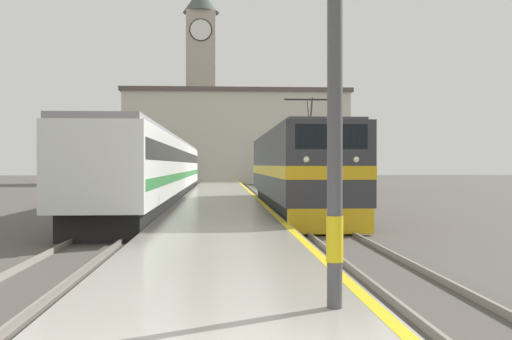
{
  "coord_description": "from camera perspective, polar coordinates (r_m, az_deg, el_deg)",
  "views": [
    {
      "loc": [
        0.03,
        -4.39,
        2.28
      ],
      "look_at": [
        1.43,
        19.45,
        2.08
      ],
      "focal_mm": 42.0,
      "sensor_mm": 36.0,
      "label": 1
    }
  ],
  "objects": [
    {
      "name": "ground_plane",
      "position": [
        34.47,
        -3.41,
        -3.32
      ],
      "size": [
        200.0,
        200.0,
        0.0
      ],
      "primitive_type": "plane",
      "color": "#514C47"
    },
    {
      "name": "platform",
      "position": [
        29.47,
        -3.42,
        -3.55
      ],
      "size": [
        4.4,
        140.0,
        0.42
      ],
      "color": "#ADA89E",
      "rests_on": "ground"
    },
    {
      "name": "rail_track_near",
      "position": [
        29.69,
        3.41,
        -3.87
      ],
      "size": [
        2.83,
        140.0,
        0.16
      ],
      "color": "#514C47",
      "rests_on": "ground"
    },
    {
      "name": "rail_track_far",
      "position": [
        29.69,
        -10.3,
        -3.88
      ],
      "size": [
        2.83,
        140.0,
        0.16
      ],
      "color": "#514C47",
      "rests_on": "ground"
    },
    {
      "name": "locomotive_train",
      "position": [
        28.13,
        3.77,
        -0.1
      ],
      "size": [
        2.92,
        18.53,
        4.88
      ],
      "color": "black",
      "rests_on": "ground"
    },
    {
      "name": "passenger_train",
      "position": [
        35.8,
        -9.1,
        0.08
      ],
      "size": [
        2.92,
        37.94,
        3.76
      ],
      "color": "black",
      "rests_on": "ground"
    },
    {
      "name": "clock_tower",
      "position": [
        83.47,
        -5.24,
        8.69
      ],
      "size": [
        4.94,
        4.94,
        26.74
      ],
      "color": "#ADA393",
      "rests_on": "ground"
    },
    {
      "name": "station_building",
      "position": [
        75.81,
        -1.89,
        3.13
      ],
      "size": [
        27.83,
        10.19,
        11.54
      ],
      "color": "beige",
      "rests_on": "ground"
    }
  ]
}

